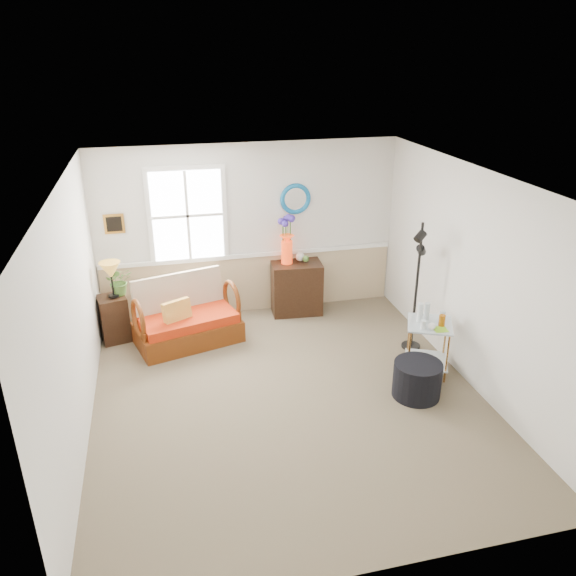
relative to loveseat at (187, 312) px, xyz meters
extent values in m
cube|color=#81725B|center=(1.05, -1.67, -0.46)|extent=(4.50, 5.00, 0.01)
cube|color=white|center=(1.05, -1.67, 2.14)|extent=(4.50, 5.00, 0.01)
cube|color=silver|center=(1.05, 0.83, 0.84)|extent=(4.50, 0.01, 2.60)
cube|color=silver|center=(1.05, -4.17, 0.84)|extent=(4.50, 0.01, 2.60)
cube|color=silver|center=(-1.20, -1.67, 0.84)|extent=(0.01, 5.00, 2.60)
cube|color=silver|center=(3.30, -1.67, 0.84)|extent=(0.01, 5.00, 2.60)
cube|color=tan|center=(1.05, 0.81, -0.01)|extent=(4.46, 0.02, 0.90)
cube|color=white|center=(1.05, 0.80, 0.46)|extent=(4.46, 0.04, 0.06)
cube|color=#C38530|center=(-0.87, 0.81, 1.09)|extent=(0.28, 0.03, 0.28)
torus|color=#1593CA|center=(1.75, 0.81, 1.29)|extent=(0.47, 0.07, 0.47)
imported|color=#4A7630|center=(-0.86, 0.37, 0.36)|extent=(0.42, 0.45, 0.31)
cylinder|color=black|center=(2.54, -1.98, -0.24)|extent=(0.57, 0.57, 0.44)
camera|label=1|loc=(-0.27, -7.12, 3.39)|focal=35.00mm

